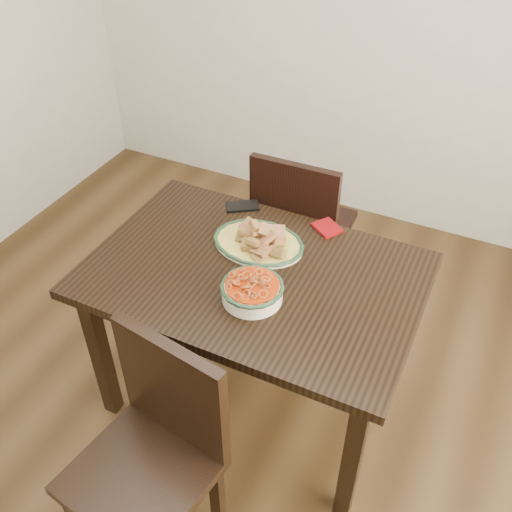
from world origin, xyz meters
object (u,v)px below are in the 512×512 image
at_px(noodle_bowl, 252,289).
at_px(smartphone, 242,206).
at_px(chair_far, 300,224).
at_px(dining_table, 254,290).
at_px(chair_near, 155,445).
at_px(fish_plate, 258,236).

distance_m(noodle_bowl, smartphone, 0.57).
bearing_deg(noodle_bowl, chair_far, 99.43).
distance_m(dining_table, noodle_bowl, 0.20).
xyz_separation_m(chair_near, fish_plate, (-0.01, 0.80, 0.30)).
height_order(chair_far, noodle_bowl, chair_far).
bearing_deg(smartphone, dining_table, -90.78).
distance_m(chair_near, noodle_bowl, 0.60).
relative_size(dining_table, noodle_bowl, 5.51).
height_order(dining_table, noodle_bowl, noodle_bowl).
xyz_separation_m(dining_table, fish_plate, (-0.05, 0.15, 0.14)).
height_order(dining_table, fish_plate, fish_plate).
distance_m(chair_near, fish_plate, 0.85).
relative_size(dining_table, chair_near, 1.39).
relative_size(chair_near, smartphone, 6.33).
bearing_deg(chair_far, chair_near, 90.59).
bearing_deg(fish_plate, dining_table, -70.90).
bearing_deg(chair_far, smartphone, 63.49).
height_order(chair_far, smartphone, chair_far).
xyz_separation_m(chair_far, fish_plate, (0.02, -0.52, 0.30)).
height_order(chair_near, fish_plate, chair_near).
height_order(dining_table, chair_near, chair_near).
bearing_deg(smartphone, chair_far, 31.11).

